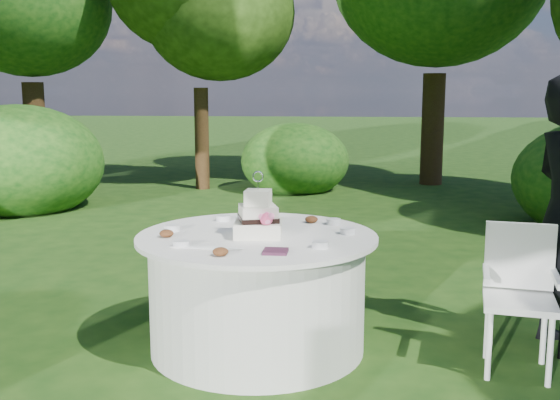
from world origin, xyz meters
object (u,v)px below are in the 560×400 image
Objects in this scene: napkins at (275,251)px; table at (257,291)px; chair at (519,286)px; cake at (258,219)px.

napkins reaches higher than table.
napkins is at bearing -69.59° from table.
chair is at bearing 13.05° from napkins.
napkins is 0.16× the size of chair.
napkins is 0.46m from cake.
table is (-0.17, 0.47, -0.39)m from napkins.
cake is at bearing -70.44° from table.
table is 1.76× the size of chair.
chair reaches higher than napkins.
cake is (-0.16, 0.42, 0.10)m from napkins.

